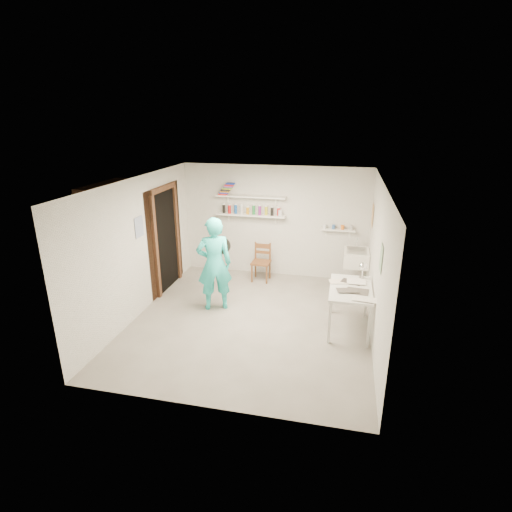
% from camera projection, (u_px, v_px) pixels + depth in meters
% --- Properties ---
extents(floor, '(4.00, 4.50, 0.02)m').
position_uv_depth(floor, '(251.00, 321.00, 6.94)').
color(floor, slate).
rests_on(floor, ground).
extents(ceiling, '(4.00, 4.50, 0.02)m').
position_uv_depth(ceiling, '(250.00, 181.00, 6.13)').
color(ceiling, silver).
rests_on(ceiling, wall_back).
extents(wall_back, '(4.00, 0.02, 2.40)m').
position_uv_depth(wall_back, '(275.00, 222.00, 8.61)').
color(wall_back, silver).
rests_on(wall_back, ground).
extents(wall_front, '(4.00, 0.02, 2.40)m').
position_uv_depth(wall_front, '(204.00, 321.00, 4.45)').
color(wall_front, silver).
rests_on(wall_front, ground).
extents(wall_left, '(0.02, 4.50, 2.40)m').
position_uv_depth(wall_left, '(139.00, 247.00, 6.94)').
color(wall_left, silver).
rests_on(wall_left, ground).
extents(wall_right, '(0.02, 4.50, 2.40)m').
position_uv_depth(wall_right, '(378.00, 265.00, 6.12)').
color(wall_right, silver).
rests_on(wall_right, ground).
extents(doorway_recess, '(0.02, 0.90, 2.00)m').
position_uv_depth(doorway_recess, '(166.00, 241.00, 7.97)').
color(doorway_recess, black).
rests_on(doorway_recess, wall_left).
extents(corridor_box, '(1.40, 1.50, 2.10)m').
position_uv_depth(corridor_box, '(133.00, 236.00, 8.10)').
color(corridor_box, brown).
rests_on(corridor_box, ground).
extents(door_lintel, '(0.06, 1.05, 0.10)m').
position_uv_depth(door_lintel, '(163.00, 188.00, 7.62)').
color(door_lintel, brown).
rests_on(door_lintel, wall_left).
extents(door_jamb_near, '(0.06, 0.10, 2.00)m').
position_uv_depth(door_jamb_near, '(156.00, 248.00, 7.51)').
color(door_jamb_near, brown).
rests_on(door_jamb_near, ground).
extents(door_jamb_far, '(0.06, 0.10, 2.00)m').
position_uv_depth(door_jamb_far, '(177.00, 234.00, 8.43)').
color(door_jamb_far, brown).
rests_on(door_jamb_far, ground).
extents(shelf_lower, '(1.50, 0.22, 0.03)m').
position_uv_depth(shelf_lower, '(251.00, 215.00, 8.55)').
color(shelf_lower, white).
rests_on(shelf_lower, wall_back).
extents(shelf_upper, '(1.50, 0.22, 0.03)m').
position_uv_depth(shelf_upper, '(251.00, 196.00, 8.41)').
color(shelf_upper, white).
rests_on(shelf_upper, wall_back).
extents(ledge_shelf, '(0.70, 0.14, 0.03)m').
position_uv_depth(ledge_shelf, '(338.00, 230.00, 8.28)').
color(ledge_shelf, white).
rests_on(ledge_shelf, wall_back).
extents(poster_left, '(0.01, 0.28, 0.36)m').
position_uv_depth(poster_left, '(139.00, 227.00, 6.87)').
color(poster_left, '#334C7F').
rests_on(poster_left, wall_left).
extents(poster_right_a, '(0.01, 0.34, 0.42)m').
position_uv_depth(poster_right_a, '(373.00, 215.00, 7.67)').
color(poster_right_a, '#995933').
rests_on(poster_right_a, wall_right).
extents(poster_right_b, '(0.01, 0.30, 0.38)m').
position_uv_depth(poster_right_b, '(381.00, 258.00, 5.52)').
color(poster_right_b, '#3F724C').
rests_on(poster_right_b, wall_right).
extents(belfast_sink, '(0.48, 0.60, 0.30)m').
position_uv_depth(belfast_sink, '(356.00, 258.00, 7.91)').
color(belfast_sink, white).
rests_on(belfast_sink, wall_right).
extents(man, '(0.74, 0.63, 1.72)m').
position_uv_depth(man, '(214.00, 264.00, 7.11)').
color(man, '#28CCC6').
rests_on(man, ground).
extents(wall_clock, '(0.30, 0.16, 0.31)m').
position_uv_depth(wall_clock, '(222.00, 246.00, 7.18)').
color(wall_clock, '#C9BE89').
rests_on(wall_clock, man).
extents(wooden_chair, '(0.40, 0.38, 0.82)m').
position_uv_depth(wooden_chair, '(261.00, 262.00, 8.49)').
color(wooden_chair, brown).
rests_on(wooden_chair, ground).
extents(work_table, '(0.67, 1.11, 0.74)m').
position_uv_depth(work_table, '(349.00, 308.00, 6.55)').
color(work_table, silver).
rests_on(work_table, ground).
extents(desk_lamp, '(0.14, 0.14, 0.14)m').
position_uv_depth(desk_lamp, '(363.00, 266.00, 6.72)').
color(desk_lamp, white).
rests_on(desk_lamp, work_table).
extents(spray_cans, '(1.32, 0.06, 0.17)m').
position_uv_depth(spray_cans, '(251.00, 210.00, 8.51)').
color(spray_cans, black).
rests_on(spray_cans, shelf_lower).
extents(book_stack, '(0.34, 0.14, 0.25)m').
position_uv_depth(book_stack, '(227.00, 189.00, 8.47)').
color(book_stack, red).
rests_on(book_stack, shelf_upper).
extents(ledge_pots, '(0.48, 0.07, 0.09)m').
position_uv_depth(ledge_pots, '(338.00, 227.00, 8.26)').
color(ledge_pots, silver).
rests_on(ledge_pots, ledge_shelf).
extents(papers, '(0.30, 0.22, 0.03)m').
position_uv_depth(papers, '(351.00, 287.00, 6.42)').
color(papers, silver).
rests_on(papers, work_table).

